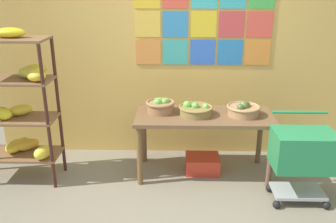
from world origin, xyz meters
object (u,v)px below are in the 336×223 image
banana_shelf_unit (18,100)px  produce_crate_under_table (202,164)px  fruit_basket_left (243,109)px  display_table (204,122)px  fruit_basket_back_right (196,110)px  shopping_cart (303,153)px  fruit_basket_centre (160,106)px

banana_shelf_unit → produce_crate_under_table: 2.15m
fruit_basket_left → display_table: bearing=178.9°
fruit_basket_left → fruit_basket_back_right: bearing=-179.9°
fruit_basket_back_right → produce_crate_under_table: bearing=27.0°
display_table → banana_shelf_unit: bearing=-175.5°
fruit_basket_back_right → fruit_basket_left: 0.52m
fruit_basket_back_right → shopping_cart: shopping_cart is taller
produce_crate_under_table → shopping_cart: (0.92, -0.58, 0.43)m
banana_shelf_unit → fruit_basket_centre: banana_shelf_unit is taller
fruit_basket_back_right → produce_crate_under_table: size_ratio=0.95×
display_table → fruit_basket_centre: fruit_basket_centre is taller
fruit_basket_left → fruit_basket_centre: (-0.90, 0.08, 0.01)m
fruit_basket_centre → shopping_cart: 1.55m
fruit_basket_left → shopping_cart: same height
produce_crate_under_table → fruit_basket_back_right: bearing=-153.0°
fruit_basket_left → fruit_basket_centre: bearing=175.1°
display_table → shopping_cart: (0.92, -0.54, -0.10)m
fruit_basket_left → fruit_basket_centre: 0.91m
display_table → fruit_basket_back_right: size_ratio=4.09×
banana_shelf_unit → display_table: 2.00m
fruit_basket_back_right → fruit_basket_left: size_ratio=1.02×
display_table → fruit_basket_centre: size_ratio=4.65×
produce_crate_under_table → fruit_basket_centre: bearing=176.8°
fruit_basket_back_right → fruit_basket_centre: size_ratio=1.14×
fruit_basket_back_right → fruit_basket_left: (0.52, 0.00, 0.01)m
display_table → fruit_basket_back_right: (-0.10, -0.01, 0.15)m
shopping_cart → fruit_basket_back_right: bearing=148.3°
display_table → fruit_basket_left: 0.45m
fruit_basket_left → produce_crate_under_table: (-0.42, 0.05, -0.69)m
display_table → produce_crate_under_table: (0.00, 0.04, -0.53)m
display_table → fruit_basket_centre: (-0.48, 0.07, 0.17)m
shopping_cart → produce_crate_under_table: bearing=143.5°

